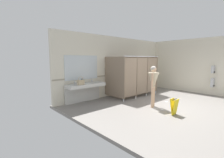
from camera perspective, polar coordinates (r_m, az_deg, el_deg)
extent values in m
cube|color=gray|center=(6.97, 21.01, -9.29)|extent=(7.34, 6.73, 0.10)
cube|color=beige|center=(8.55, 2.42, 4.66)|extent=(7.34, 0.12, 3.00)
cube|color=beige|center=(9.91, 30.39, 4.03)|extent=(0.12, 6.73, 3.00)
cube|color=#9E937F|center=(8.54, 2.71, 1.65)|extent=(7.34, 0.01, 0.06)
cube|color=silver|center=(6.88, -9.33, -2.21)|extent=(1.73, 0.56, 0.14)
cube|color=silver|center=(7.16, -10.32, -5.24)|extent=(1.73, 0.08, 0.69)
cube|color=#ADADA8|center=(6.63, -12.31, -2.45)|extent=(0.42, 0.31, 0.11)
cylinder|color=silver|center=(6.81, -13.27, -1.34)|extent=(0.04, 0.04, 0.11)
cylinder|color=silver|center=(6.75, -13.05, -1.02)|extent=(0.03, 0.11, 0.03)
sphere|color=silver|center=(6.85, -12.79, -1.48)|extent=(0.04, 0.04, 0.04)
cube|color=#ADADA8|center=(7.10, -6.28, -1.71)|extent=(0.42, 0.31, 0.11)
cylinder|color=silver|center=(7.26, -7.32, -0.69)|extent=(0.04, 0.04, 0.11)
cylinder|color=silver|center=(7.21, -7.08, -0.38)|extent=(0.03, 0.11, 0.03)
sphere|color=silver|center=(7.31, -6.91, -0.83)|extent=(0.04, 0.04, 0.04)
cube|color=silver|center=(7.05, -10.74, 4.05)|extent=(1.63, 0.02, 1.04)
cube|color=#84705B|center=(7.36, 0.84, 0.76)|extent=(0.03, 1.31, 1.85)
cylinder|color=silver|center=(7.12, 4.14, -7.56)|extent=(0.05, 0.05, 0.12)
cube|color=#84705B|center=(7.96, 5.31, 1.21)|extent=(0.03, 1.31, 1.85)
cylinder|color=silver|center=(7.74, 8.51, -6.42)|extent=(0.05, 0.05, 0.12)
cube|color=#84705B|center=(8.61, 9.13, 1.59)|extent=(0.03, 1.31, 1.85)
cylinder|color=silver|center=(8.41, 12.20, -5.43)|extent=(0.05, 0.05, 0.12)
cube|color=#84705B|center=(9.29, 12.41, 1.91)|extent=(0.03, 1.31, 1.85)
cylinder|color=silver|center=(9.10, 15.32, -4.57)|extent=(0.05, 0.05, 0.12)
cube|color=#84705B|center=(7.23, 6.71, 0.60)|extent=(0.77, 0.06, 1.75)
cube|color=#84705B|center=(7.89, 10.77, 1.06)|extent=(0.77, 0.03, 1.75)
cube|color=#84705B|center=(8.58, 14.18, 1.45)|extent=(0.77, 0.03, 1.75)
cube|color=#B7BABF|center=(7.85, 10.93, 7.95)|extent=(2.62, 0.04, 0.04)
cube|color=#B7BABF|center=(9.67, 32.56, 2.92)|extent=(0.37, 0.12, 0.38)
cube|color=black|center=(9.66, 32.87, 2.11)|extent=(0.29, 0.01, 0.06)
cube|color=#B7BABF|center=(9.72, 32.41, -1.05)|extent=(0.38, 0.12, 0.45)
cube|color=black|center=(9.73, 32.71, -2.05)|extent=(0.30, 0.01, 0.06)
cylinder|color=#DBAD89|center=(6.55, 14.57, -6.08)|extent=(0.11, 0.11, 0.79)
cylinder|color=#DBAD89|center=(6.38, 14.27, -6.42)|extent=(0.11, 0.11, 0.79)
cone|color=beige|center=(6.35, 14.59, -0.87)|extent=(0.52, 0.52, 0.68)
cube|color=beige|center=(6.32, 14.68, 1.90)|extent=(0.45, 0.31, 0.10)
cylinder|color=#DBAD89|center=(6.58, 15.00, 0.16)|extent=(0.08, 0.08, 0.50)
cylinder|color=#DBAD89|center=(6.10, 14.20, -0.34)|extent=(0.08, 0.08, 0.50)
sphere|color=#DBAD89|center=(6.30, 14.73, 3.41)|extent=(0.21, 0.21, 0.21)
sphere|color=#A59E93|center=(6.31, 14.64, 3.55)|extent=(0.22, 0.22, 0.22)
cube|color=tan|center=(6.57, -11.12, -1.23)|extent=(0.28, 0.14, 0.19)
torus|color=tan|center=(6.55, -11.14, -0.06)|extent=(0.21, 0.02, 0.21)
cylinder|color=teal|center=(6.96, -10.70, -0.85)|extent=(0.07, 0.07, 0.17)
cylinder|color=black|center=(6.94, -10.72, -0.02)|extent=(0.03, 0.03, 0.04)
cylinder|color=beige|center=(6.53, -12.14, -1.78)|extent=(0.07, 0.07, 0.08)
cube|color=yellow|center=(5.77, 21.80, -9.34)|extent=(0.28, 0.10, 0.55)
cube|color=yellow|center=(5.81, 20.99, -9.19)|extent=(0.28, 0.10, 0.55)
cylinder|color=black|center=(5.73, 21.51, -6.80)|extent=(0.28, 0.02, 0.02)
cylinder|color=#B7BABF|center=(7.47, 18.95, -7.68)|extent=(0.14, 0.14, 0.01)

